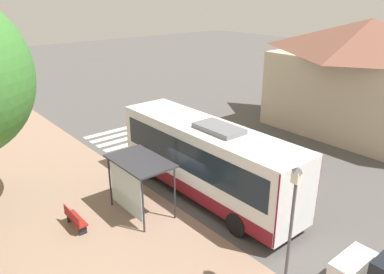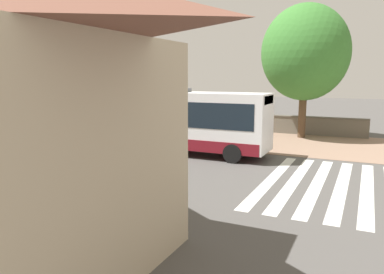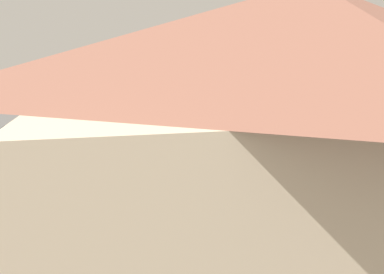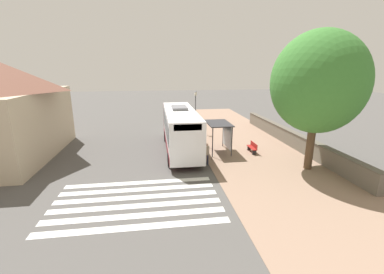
{
  "view_description": "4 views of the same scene",
  "coord_description": "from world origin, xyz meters",
  "views": [
    {
      "loc": [
        -8.99,
        -11.72,
        9.26
      ],
      "look_at": [
        1.85,
        1.22,
        2.67
      ],
      "focal_mm": 35.0,
      "sensor_mm": 36.0,
      "label": 1
    },
    {
      "loc": [
        20.98,
        9.8,
        4.48
      ],
      "look_at": [
        1.97,
        0.83,
        1.03
      ],
      "focal_mm": 35.0,
      "sensor_mm": 36.0,
      "label": 2
    },
    {
      "loc": [
        23.38,
        -4.43,
        6.23
      ],
      "look_at": [
        1.16,
        0.33,
        1.03
      ],
      "focal_mm": 35.0,
      "sensor_mm": 36.0,
      "label": 3
    },
    {
      "loc": [
        3.82,
        21.42,
        7.08
      ],
      "look_at": [
        0.8,
        0.33,
        1.27
      ],
      "focal_mm": 24.0,
      "sensor_mm": 36.0,
      "label": 4
    }
  ],
  "objects": [
    {
      "name": "bus",
      "position": [
        1.76,
        0.03,
        1.95
      ],
      "size": [
        2.64,
        10.18,
        3.78
      ],
      "color": "white",
      "rests_on": "ground"
    },
    {
      "name": "bench",
      "position": [
        -4.25,
        1.5,
        0.47
      ],
      "size": [
        0.4,
        1.49,
        0.88
      ],
      "color": "maroon",
      "rests_on": "ground"
    },
    {
      "name": "crosswalk_stripes",
      "position": [
        5.0,
        8.56,
        0.0
      ],
      "size": [
        9.0,
        5.25,
        0.01
      ],
      "color": "silver",
      "rests_on": "ground"
    },
    {
      "name": "shade_tree",
      "position": [
        -6.89,
        5.5,
        6.09
      ],
      "size": [
        6.14,
        6.14,
        9.48
      ],
      "color": "brown",
      "rests_on": "ground"
    },
    {
      "name": "sidewalk_plaza",
      "position": [
        -4.5,
        0.0,
        0.01
      ],
      "size": [
        9.0,
        44.0,
        0.02
      ],
      "color": "#937560",
      "rests_on": "ground"
    },
    {
      "name": "bus_shelter",
      "position": [
        -1.57,
        0.8,
        2.14
      ],
      "size": [
        1.89,
        3.03,
        2.55
      ],
      "color": "#2D2D33",
      "rests_on": "ground"
    },
    {
      "name": "stone_wall",
      "position": [
        -8.55,
        0.0,
        0.71
      ],
      "size": [
        0.6,
        20.0,
        1.41
      ],
      "color": "#6B6356",
      "rests_on": "ground"
    },
    {
      "name": "pedestrian",
      "position": [
        0.19,
        3.75,
        0.99
      ],
      "size": [
        0.34,
        0.22,
        1.68
      ],
      "color": "#2D3347",
      "rests_on": "ground"
    },
    {
      "name": "street_lamp_near",
      "position": [
        -0.55,
        -6.32,
        2.72
      ],
      "size": [
        0.28,
        0.28,
        4.6
      ],
      "color": "#4C4C51",
      "rests_on": "ground"
    },
    {
      "name": "background_building",
      "position": [
        15.67,
        -0.14,
        3.96
      ],
      "size": [
        7.6,
        11.92,
        7.69
      ],
      "color": "#C6B293",
      "rests_on": "ground"
    },
    {
      "name": "parked_car_behind_bus",
      "position": [
        1.12,
        -9.4,
        1.0
      ],
      "size": [
        1.83,
        4.27,
        2.07
      ],
      "color": "silver",
      "rests_on": "ground"
    },
    {
      "name": "ground_plane",
      "position": [
        0.0,
        0.0,
        0.0
      ],
      "size": [
        120.0,
        120.0,
        0.0
      ],
      "primitive_type": "plane",
      "color": "#514F4C",
      "rests_on": "ground"
    }
  ]
}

